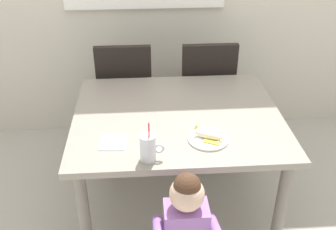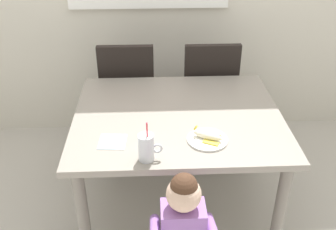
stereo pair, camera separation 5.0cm
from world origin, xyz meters
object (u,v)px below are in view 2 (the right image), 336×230
object	(u,v)px
dining_table	(178,127)
dining_chair_left	(128,90)
toddler_standing	(183,225)
dining_chair_right	(208,89)
snack_plate	(207,140)
paper_napkin	(113,142)
peeled_banana	(208,136)
milk_cup	(146,149)

from	to	relation	value
dining_table	dining_chair_left	xyz separation A→B (m)	(-0.35, 0.74, -0.11)
dining_chair_left	toddler_standing	bearing A→B (deg)	102.79
dining_chair_right	snack_plate	distance (m)	1.06
toddler_standing	paper_napkin	xyz separation A→B (m)	(-0.37, 0.43, 0.22)
dining_chair_right	dining_chair_left	bearing A→B (deg)	-0.95
peeled_banana	paper_napkin	xyz separation A→B (m)	(-0.54, 0.01, -0.03)
dining_chair_left	paper_napkin	size ratio (longest dim) A/B	6.40
dining_chair_left	milk_cup	distance (m)	1.23
snack_plate	dining_chair_right	bearing A→B (deg)	81.44
dining_chair_left	dining_table	bearing A→B (deg)	115.45
dining_table	dining_chair_right	size ratio (longest dim) A/B	1.35
milk_cup	snack_plate	distance (m)	0.38
dining_table	peeled_banana	xyz separation A→B (m)	(0.15, -0.30, 0.12)
paper_napkin	toddler_standing	bearing A→B (deg)	-49.54
snack_plate	paper_napkin	distance (m)	0.53
snack_plate	paper_napkin	xyz separation A→B (m)	(-0.53, 0.01, -0.00)
dining_chair_left	peeled_banana	size ratio (longest dim) A/B	5.60
dining_chair_right	milk_cup	size ratio (longest dim) A/B	3.85
paper_napkin	dining_chair_left	bearing A→B (deg)	88.08
dining_chair_right	snack_plate	bearing A→B (deg)	81.44
dining_chair_left	snack_plate	distance (m)	1.17
dining_chair_right	peeled_banana	world-z (taller)	dining_chair_right
dining_chair_left	dining_chair_right	bearing A→B (deg)	179.05
dining_chair_right	peeled_banana	xyz separation A→B (m)	(-0.15, -1.03, 0.23)
dining_chair_right	paper_napkin	bearing A→B (deg)	56.00
toddler_standing	peeled_banana	xyz separation A→B (m)	(0.17, 0.42, 0.25)
milk_cup	peeled_banana	world-z (taller)	milk_cup
snack_plate	peeled_banana	size ratio (longest dim) A/B	1.34
dining_chair_right	snack_plate	world-z (taller)	dining_chair_right
milk_cup	peeled_banana	xyz separation A→B (m)	(0.34, 0.16, -0.04)
toddler_standing	peeled_banana	world-z (taller)	toddler_standing
dining_table	dining_chair_right	bearing A→B (deg)	67.56
dining_chair_right	milk_cup	xyz separation A→B (m)	(-0.49, -1.18, 0.27)
dining_table	dining_chair_left	size ratio (longest dim) A/B	1.35
toddler_standing	snack_plate	bearing A→B (deg)	68.33
dining_chair_left	paper_napkin	distance (m)	1.05
dining_chair_left	peeled_banana	distance (m)	1.18
milk_cup	toddler_standing	bearing A→B (deg)	-56.41
snack_plate	peeled_banana	world-z (taller)	peeled_banana
dining_chair_left	milk_cup	world-z (taller)	milk_cup
toddler_standing	milk_cup	size ratio (longest dim) A/B	3.36
dining_table	snack_plate	world-z (taller)	snack_plate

